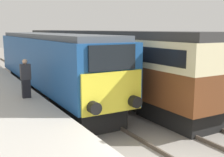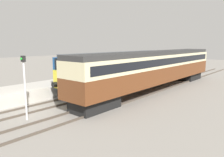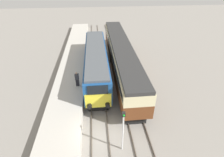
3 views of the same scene
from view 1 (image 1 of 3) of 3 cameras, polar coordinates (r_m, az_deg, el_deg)
name	(u,v)px [view 1 (image 1 of 3)]	position (r m, az deg, el deg)	size (l,w,h in m)	color
rails_near_track	(88,121)	(12.49, -4.81, -8.51)	(1.51, 60.00, 0.14)	#4C4238
rails_far_track	(150,110)	(14.19, 7.82, -6.30)	(1.50, 60.00, 0.14)	#4C4238
locomotive	(49,62)	(17.07, -12.66, 3.38)	(2.70, 15.61, 3.78)	black
passenger_carriage	(91,53)	(19.52, -4.26, 5.20)	(2.75, 21.84, 3.93)	black
person_on_platform	(26,79)	(13.00, -17.12, -0.02)	(0.44, 0.26, 1.74)	black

